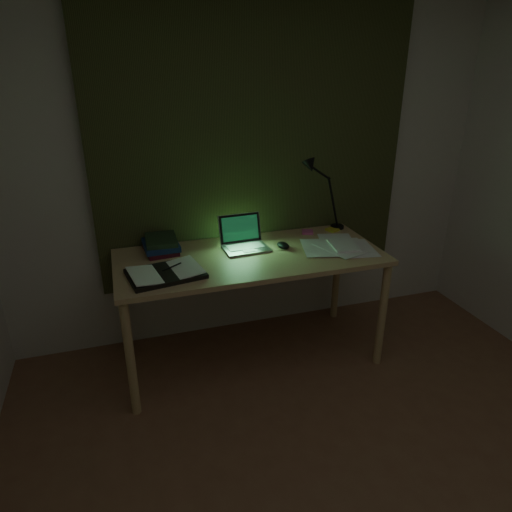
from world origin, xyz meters
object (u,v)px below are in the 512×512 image
Objects in this scene: book_stack at (160,245)px; loose_papers at (335,246)px; desk at (251,308)px; open_textbook at (165,273)px; laptop at (246,235)px; desk_lamp at (340,193)px.

book_stack is 1.15m from loose_papers.
open_textbook is (-0.56, -0.15, 0.41)m from desk.
book_stack is (-0.54, 0.22, 0.44)m from desk.
laptop is at bearing 14.06° from open_textbook.
loose_papers is (1.13, 0.10, -0.01)m from open_textbook.
laptop reaches higher than loose_papers.
open_textbook is (-0.56, -0.24, -0.09)m from laptop.
book_stack reaches higher than desk.
loose_papers is (0.58, -0.04, 0.40)m from desk.
laptop reaches higher than desk.
desk is at bearing -152.88° from desk_lamp.
book_stack reaches higher than open_textbook.
desk is at bearing 175.55° from loose_papers.
desk is 3.17× the size of desk_lamp.
open_textbook is 0.78× the size of desk_lamp.
desk_lamp is at bearing 60.68° from loose_papers.
loose_papers is 0.72× the size of desk_lamp.
loose_papers is 0.47m from desk_lamp.
book_stack is at bearing 157.52° from desk.
open_textbook is 1.08× the size of loose_papers.
book_stack is (-0.54, 0.13, -0.05)m from laptop.
open_textbook is at bearing -92.65° from book_stack.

